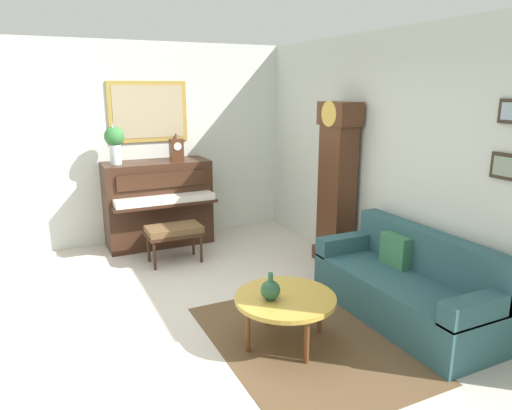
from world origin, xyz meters
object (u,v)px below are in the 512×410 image
at_px(grandfather_clock, 337,189).
at_px(mantel_clock, 176,148).
at_px(piano_bench, 174,232).
at_px(flower_vase, 114,141).
at_px(couch, 408,287).
at_px(green_jug, 270,290).
at_px(coffee_table, 285,300).
at_px(piano, 158,203).

distance_m(grandfather_clock, mantel_clock, 2.31).
height_order(piano_bench, flower_vase, flower_vase).
xyz_separation_m(grandfather_clock, couch, (1.54, -0.21, -0.65)).
bearing_deg(couch, mantel_clock, -157.59).
bearing_deg(flower_vase, grandfather_clock, 54.70).
xyz_separation_m(couch, green_jug, (-0.11, -1.45, 0.21)).
height_order(coffee_table, mantel_clock, mantel_clock).
relative_size(grandfather_clock, couch, 1.07).
bearing_deg(mantel_clock, grandfather_clock, 42.53).
relative_size(grandfather_clock, flower_vase, 3.50).
bearing_deg(coffee_table, green_jug, -92.01).
xyz_separation_m(piano, mantel_clock, (0.00, 0.29, 0.76)).
height_order(flower_vase, green_jug, flower_vase).
relative_size(flower_vase, green_jug, 2.42).
relative_size(grandfather_clock, coffee_table, 2.31).
bearing_deg(piano_bench, grandfather_clock, 64.53).
bearing_deg(coffee_table, mantel_clock, -179.58).
distance_m(piano, piano_bench, 0.82).
height_order(couch, green_jug, couch).
distance_m(piano, grandfather_clock, 2.51).
xyz_separation_m(piano_bench, coffee_table, (2.31, 0.33, 0.00)).
relative_size(piano_bench, flower_vase, 1.21).
relative_size(grandfather_clock, green_jug, 8.46).
xyz_separation_m(piano_bench, couch, (2.41, 1.63, -0.09)).
height_order(couch, coffee_table, couch).
distance_m(grandfather_clock, coffee_table, 2.16).
height_order(piano_bench, couch, couch).
xyz_separation_m(piano_bench, flower_vase, (-0.80, -0.53, 1.10)).
xyz_separation_m(couch, mantel_clock, (-3.21, -1.33, 1.05)).
distance_m(flower_vase, green_jug, 3.33).
bearing_deg(flower_vase, coffee_table, 15.33).
xyz_separation_m(couch, coffee_table, (-0.10, -1.30, 0.10)).
bearing_deg(couch, flower_vase, -146.14).
bearing_deg(coffee_table, grandfather_clock, 133.42).
bearing_deg(green_jug, couch, 85.80).
height_order(grandfather_clock, mantel_clock, grandfather_clock).
bearing_deg(coffee_table, piano_bench, -171.93).
relative_size(piano, mantel_clock, 3.79).
bearing_deg(green_jug, piano_bench, -175.46).
relative_size(piano_bench, green_jug, 2.92).
distance_m(couch, green_jug, 1.47).
height_order(piano_bench, mantel_clock, mantel_clock).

